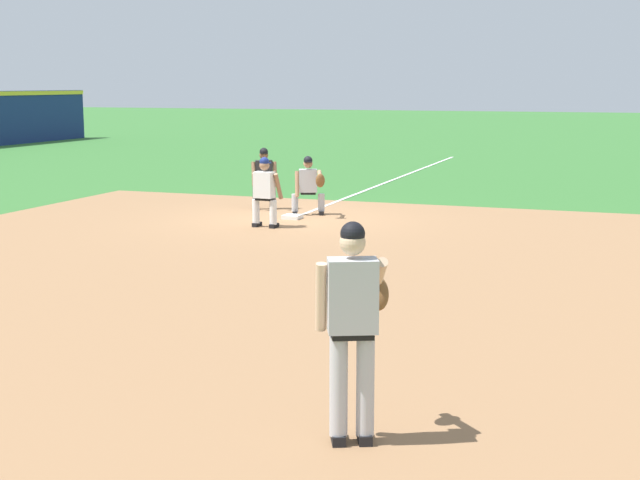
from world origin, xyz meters
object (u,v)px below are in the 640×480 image
object	(u,v)px
first_baseman	(309,183)
umpire	(264,176)
baseball	(324,292)
first_base_bag	(292,217)
baserunner	(265,189)
pitcher	(354,319)

from	to	relation	value
first_baseman	umpire	world-z (taller)	umpire
baseball	first_baseman	size ratio (longest dim) A/B	0.06
first_base_bag	baserunner	distance (m)	1.50
first_base_bag	pitcher	world-z (taller)	pitcher
first_base_bag	pitcher	xyz separation A→B (m)	(-11.39, -5.01, 1.01)
first_base_bag	umpire	world-z (taller)	umpire
baseball	umpire	distance (m)	8.81
baserunner	pitcher	bearing A→B (deg)	-153.13
first_base_bag	baseball	bearing A→B (deg)	-155.00
baseball	first_baseman	bearing A→B (deg)	21.94
umpire	first_baseman	bearing A→B (deg)	-112.78
first_base_bag	baseball	distance (m)	7.18
first_baseman	baserunner	bearing A→B (deg)	172.28
pitcher	baserunner	xyz separation A→B (m)	(10.09, 5.11, -0.27)
first_base_bag	first_baseman	bearing A→B (deg)	-14.40
pitcher	umpire	world-z (taller)	pitcher
first_baseman	baserunner	world-z (taller)	baserunner
baseball	pitcher	xyz separation A→B (m)	(-4.88, -1.98, 1.02)
pitcher	baserunner	size ratio (longest dim) A/B	1.27
pitcher	first_baseman	bearing A→B (deg)	21.99
first_base_bag	umpire	distance (m)	1.84
baseball	pitcher	bearing A→B (deg)	-157.94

